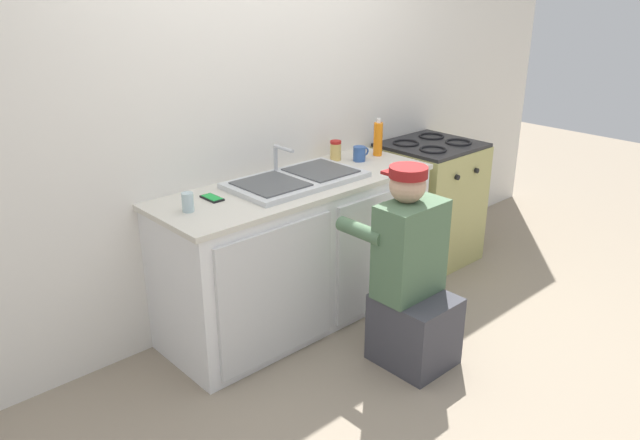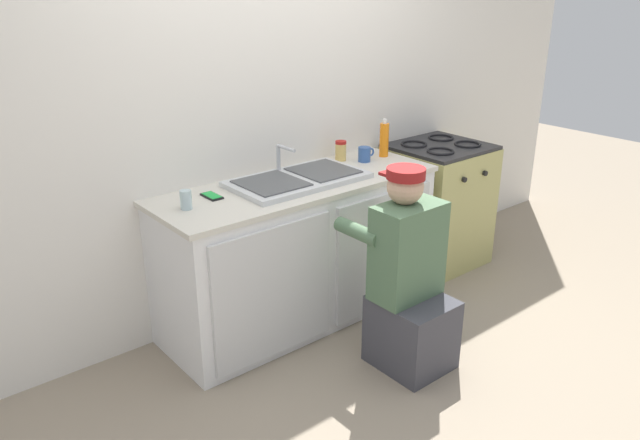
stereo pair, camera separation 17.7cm
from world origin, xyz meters
The scene contains 12 objects.
ground_plane centered at (0.00, 0.00, 0.00)m, with size 12.00×12.00×0.00m, color gray.
back_wall centered at (0.00, 0.65, 1.25)m, with size 6.00×0.10×2.50m, color silver.
counter_cabinet centered at (0.00, 0.29, 0.43)m, with size 1.72×0.62×0.85m.
countertop centered at (0.00, 0.30, 0.87)m, with size 1.76×0.62×0.03m, color beige.
sink_double_basin centered at (0.00, 0.30, 0.90)m, with size 0.80×0.44×0.19m.
stove_range centered at (1.27, 0.30, 0.45)m, with size 0.64×0.62×0.91m.
plumber_person centered at (0.15, -0.46, 0.46)m, with size 0.42×0.61×1.10m.
coffee_mug centered at (0.59, 0.36, 0.93)m, with size 0.13×0.08×0.09m.
cell_phone centered at (-0.52, 0.39, 0.89)m, with size 0.07×0.14×0.01m.
soap_bottle_orange centered at (0.77, 0.37, 1.00)m, with size 0.06×0.06×0.25m.
water_glass centered at (-0.71, 0.31, 0.93)m, with size 0.06×0.06×0.10m.
condiment_jar centered at (0.49, 0.48, 0.95)m, with size 0.07×0.07×0.13m.
Camera 1 is at (-2.23, -2.32, 2.01)m, focal length 35.00 mm.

